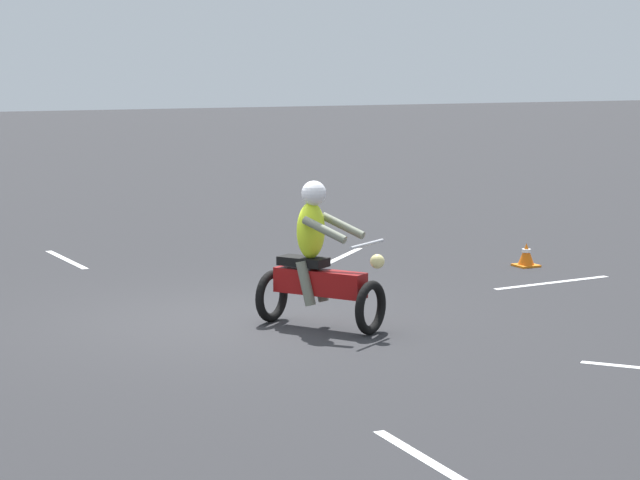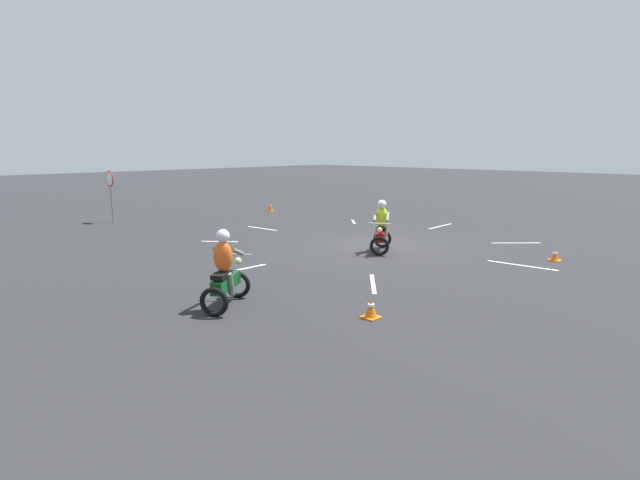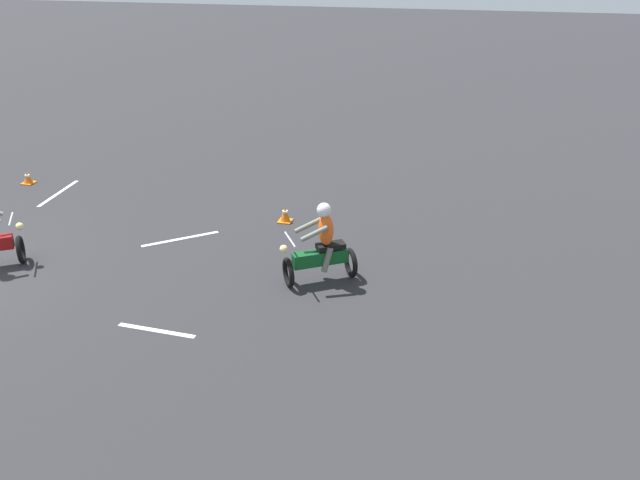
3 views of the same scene
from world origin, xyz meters
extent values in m
plane|color=#28282B|center=(0.00, 0.00, 0.00)|extent=(120.00, 120.00, 0.00)
torus|color=black|center=(-1.06, 1.36, 0.30)|extent=(0.56, 0.41, 0.60)
torus|color=black|center=(-0.36, 0.27, 0.30)|extent=(0.56, 0.41, 0.60)
cube|color=maroon|center=(-0.71, 0.81, 0.52)|extent=(0.80, 1.05, 0.28)
cube|color=black|center=(-0.59, 0.63, 0.74)|extent=(0.52, 0.61, 0.10)
cylinder|color=silver|center=(-1.04, 1.32, 1.00)|extent=(0.61, 0.41, 0.04)
sphere|color=#F2E08C|center=(-1.11, 1.43, 0.82)|extent=(0.22, 0.22, 0.16)
ellipsoid|color=#CCEA26|center=(-0.64, 0.71, 1.10)|extent=(0.49, 0.45, 0.64)
cylinder|color=slate|center=(-0.64, 1.07, 1.15)|extent=(0.37, 0.51, 0.27)
cylinder|color=slate|center=(-0.98, 0.85, 1.15)|extent=(0.37, 0.51, 0.27)
cylinder|color=slate|center=(-0.54, 0.80, 0.52)|extent=(0.23, 0.27, 0.51)
cylinder|color=slate|center=(-0.77, 0.65, 0.52)|extent=(0.23, 0.27, 0.51)
sphere|color=silver|center=(-0.67, 0.74, 1.52)|extent=(0.39, 0.39, 0.28)
cube|color=orange|center=(-5.25, -1.66, 0.01)|extent=(0.32, 0.32, 0.03)
cone|color=orange|center=(-5.25, -1.66, 0.19)|extent=(0.24, 0.24, 0.31)
cylinder|color=white|center=(-5.25, -1.66, 0.23)|extent=(0.13, 0.13, 0.05)
cube|color=silver|center=(0.60, 5.30, 0.00)|extent=(0.14, 1.46, 0.01)
cube|color=silver|center=(-4.78, -0.39, 0.00)|extent=(1.96, 0.26, 0.01)
cube|color=silver|center=(-3.26, -3.66, 0.00)|extent=(1.30, 1.30, 0.01)
cube|color=silver|center=(0.64, -5.20, 0.00)|extent=(0.17, 1.94, 0.01)
camera|label=1|loc=(5.27, 13.17, 2.99)|focal=70.00mm
camera|label=2|loc=(-10.20, 13.53, 3.28)|focal=28.00mm
camera|label=3|loc=(8.74, 10.27, 6.08)|focal=35.00mm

